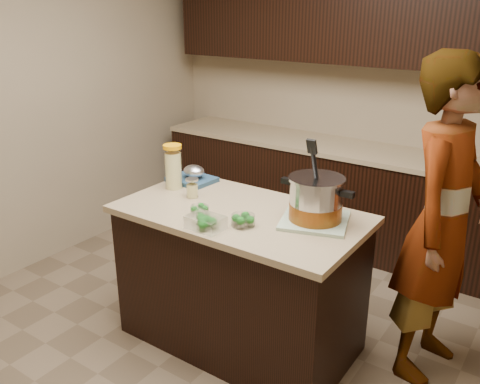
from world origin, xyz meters
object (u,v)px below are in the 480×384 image
at_px(island, 240,278).
at_px(stock_pot, 316,202).
at_px(lemonade_pitcher, 173,168).
at_px(person, 443,223).

relative_size(island, stock_pot, 3.32).
bearing_deg(lemonade_pitcher, stock_pot, 1.59).
relative_size(island, person, 0.79).
xyz_separation_m(stock_pot, person, (0.60, 0.34, -0.10)).
xyz_separation_m(stock_pot, lemonade_pitcher, (-1.02, -0.03, 0.01)).
relative_size(lemonade_pitcher, person, 0.16).
distance_m(stock_pot, lemonade_pitcher, 1.02).
height_order(island, stock_pot, stock_pot).
height_order(island, person, person).
bearing_deg(stock_pot, island, -165.48).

